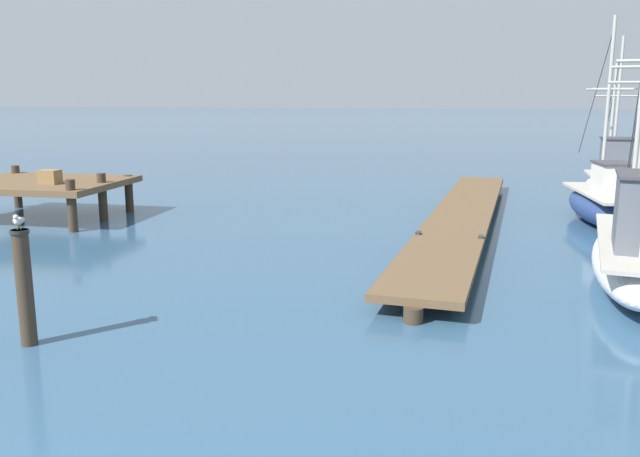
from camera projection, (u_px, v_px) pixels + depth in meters
name	position (u px, v px, depth m)	size (l,w,h in m)	color
floating_dock	(462.00, 215.00, 20.43)	(3.25, 18.81, 0.53)	brown
fishing_boat_0	(634.00, 250.00, 14.07)	(2.67, 7.82, 7.34)	silver
fishing_boat_1	(603.00, 203.00, 20.71)	(2.12, 5.76, 6.40)	navy
fishing_boat_4	(612.00, 182.00, 25.34)	(2.07, 5.96, 6.20)	silver
pier_platform	(41.00, 185.00, 21.59)	(5.26, 4.27, 1.70)	brown
mooring_piling	(24.00, 286.00, 10.60)	(0.30, 0.30, 1.93)	#3D3023
perched_seagull	(18.00, 220.00, 10.40)	(0.22, 0.37, 0.27)	gold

